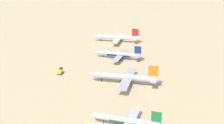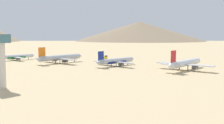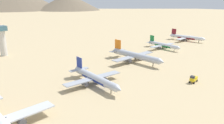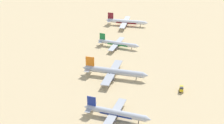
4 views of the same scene
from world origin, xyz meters
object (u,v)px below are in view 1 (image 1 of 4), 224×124
at_px(parked_jet_0, 117,37).
at_px(parked_jet_2, 126,77).
at_px(parked_jet_3, 128,121).
at_px(parked_jet_1, 119,54).
at_px(service_truck, 60,71).

distance_m(parked_jet_0, parked_jet_2, 96.89).
bearing_deg(parked_jet_2, parked_jet_3, 99.55).
distance_m(parked_jet_0, parked_jet_1, 48.94).
xyz_separation_m(parked_jet_0, parked_jet_1, (-10.17, 47.87, -0.70)).
height_order(parked_jet_2, service_truck, parked_jet_2).
relative_size(parked_jet_2, parked_jet_3, 1.30).
distance_m(parked_jet_3, service_truck, 78.25).
bearing_deg(parked_jet_0, parked_jet_1, 102.00).
relative_size(parked_jet_1, service_truck, 7.41).
bearing_deg(service_truck, parked_jet_0, -105.11).
height_order(parked_jet_0, parked_jet_3, parked_jet_0).
bearing_deg(parked_jet_2, service_truck, -10.24).
relative_size(parked_jet_0, parked_jet_2, 1.01).
xyz_separation_m(parked_jet_2, parked_jet_3, (-8.21, 48.80, -1.06)).
height_order(parked_jet_0, parked_jet_2, parked_jet_0).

